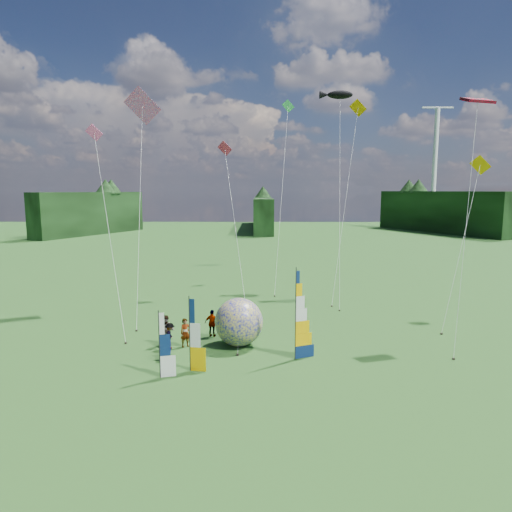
{
  "coord_description": "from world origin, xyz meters",
  "views": [
    {
      "loc": [
        -0.82,
        -19.64,
        8.91
      ],
      "look_at": [
        -1.0,
        4.0,
        5.5
      ],
      "focal_mm": 32.0,
      "sensor_mm": 36.0,
      "label": 1
    }
  ],
  "objects_px": {
    "side_banner_left": "(190,335)",
    "kite_whale": "(340,181)",
    "spectator_b": "(167,331)",
    "spectator_c": "(170,336)",
    "bol_inflatable": "(239,322)",
    "spectator_a": "(185,333)",
    "camp_chair": "(165,351)",
    "side_banner_far": "(159,346)",
    "spectator_d": "(212,323)",
    "feather_banner_main": "(296,316)"
  },
  "relations": [
    {
      "from": "side_banner_left",
      "to": "bol_inflatable",
      "type": "height_order",
      "value": "side_banner_left"
    },
    {
      "from": "side_banner_far",
      "to": "spectator_b",
      "type": "distance_m",
      "value": 4.63
    },
    {
      "from": "spectator_c",
      "to": "kite_whale",
      "type": "xyz_separation_m",
      "value": [
        11.85,
        14.11,
        8.92
      ]
    },
    {
      "from": "spectator_a",
      "to": "kite_whale",
      "type": "bearing_deg",
      "value": 20.07
    },
    {
      "from": "bol_inflatable",
      "to": "spectator_a",
      "type": "relative_size",
      "value": 1.68
    },
    {
      "from": "side_banner_left",
      "to": "spectator_b",
      "type": "distance_m",
      "value": 4.25
    },
    {
      "from": "spectator_d",
      "to": "kite_whale",
      "type": "height_order",
      "value": "kite_whale"
    },
    {
      "from": "spectator_b",
      "to": "camp_chair",
      "type": "distance_m",
      "value": 2.34
    },
    {
      "from": "spectator_b",
      "to": "spectator_c",
      "type": "relative_size",
      "value": 1.2
    },
    {
      "from": "spectator_c",
      "to": "spectator_d",
      "type": "distance_m",
      "value": 3.08
    },
    {
      "from": "feather_banner_main",
      "to": "spectator_c",
      "type": "distance_m",
      "value": 7.33
    },
    {
      "from": "spectator_a",
      "to": "side_banner_left",
      "type": "bearing_deg",
      "value": -108.36
    },
    {
      "from": "side_banner_far",
      "to": "spectator_a",
      "type": "xyz_separation_m",
      "value": [
        0.51,
        4.38,
        -0.77
      ]
    },
    {
      "from": "side_banner_far",
      "to": "spectator_c",
      "type": "bearing_deg",
      "value": 81.03
    },
    {
      "from": "spectator_a",
      "to": "kite_whale",
      "type": "distance_m",
      "value": 19.73
    },
    {
      "from": "side_banner_left",
      "to": "kite_whale",
      "type": "relative_size",
      "value": 0.19
    },
    {
      "from": "side_banner_far",
      "to": "camp_chair",
      "type": "height_order",
      "value": "side_banner_far"
    },
    {
      "from": "side_banner_left",
      "to": "spectator_c",
      "type": "distance_m",
      "value": 3.74
    },
    {
      "from": "side_banner_far",
      "to": "kite_whale",
      "type": "height_order",
      "value": "kite_whale"
    },
    {
      "from": "side_banner_left",
      "to": "kite_whale",
      "type": "bearing_deg",
      "value": 69.25
    },
    {
      "from": "spectator_b",
      "to": "spectator_d",
      "type": "distance_m",
      "value": 2.98
    },
    {
      "from": "spectator_b",
      "to": "spectator_c",
      "type": "bearing_deg",
      "value": -65.53
    },
    {
      "from": "spectator_b",
      "to": "bol_inflatable",
      "type": "bearing_deg",
      "value": -4.36
    },
    {
      "from": "spectator_a",
      "to": "camp_chair",
      "type": "bearing_deg",
      "value": -139.97
    },
    {
      "from": "spectator_b",
      "to": "side_banner_left",
      "type": "bearing_deg",
      "value": -68.3
    },
    {
      "from": "kite_whale",
      "to": "spectator_a",
      "type": "bearing_deg",
      "value": -112.14
    },
    {
      "from": "spectator_b",
      "to": "spectator_d",
      "type": "xyz_separation_m",
      "value": [
        2.47,
        1.67,
        -0.06
      ]
    },
    {
      "from": "spectator_c",
      "to": "side_banner_far",
      "type": "bearing_deg",
      "value": 179.46
    },
    {
      "from": "side_banner_left",
      "to": "spectator_a",
      "type": "relative_size",
      "value": 2.21
    },
    {
      "from": "spectator_d",
      "to": "side_banner_left",
      "type": "bearing_deg",
      "value": 99.16
    },
    {
      "from": "side_banner_left",
      "to": "bol_inflatable",
      "type": "bearing_deg",
      "value": 69.0
    },
    {
      "from": "side_banner_far",
      "to": "spectator_a",
      "type": "bearing_deg",
      "value": 70.05
    },
    {
      "from": "camp_chair",
      "to": "spectator_c",
      "type": "bearing_deg",
      "value": 84.51
    },
    {
      "from": "feather_banner_main",
      "to": "side_banner_left",
      "type": "xyz_separation_m",
      "value": [
        -5.34,
        -1.61,
        -0.55
      ]
    },
    {
      "from": "spectator_a",
      "to": "spectator_b",
      "type": "xyz_separation_m",
      "value": [
        -1.1,
        0.15,
        0.07
      ]
    },
    {
      "from": "camp_chair",
      "to": "kite_whale",
      "type": "relative_size",
      "value": 0.05
    },
    {
      "from": "side_banner_left",
      "to": "spectator_b",
      "type": "xyz_separation_m",
      "value": [
        -1.91,
        3.68,
        -0.94
      ]
    },
    {
      "from": "spectator_c",
      "to": "camp_chair",
      "type": "relative_size",
      "value": 1.47
    },
    {
      "from": "spectator_b",
      "to": "spectator_c",
      "type": "xyz_separation_m",
      "value": [
        0.29,
        -0.49,
        -0.15
      ]
    },
    {
      "from": "side_banner_far",
      "to": "spectator_c",
      "type": "xyz_separation_m",
      "value": [
        -0.3,
        4.04,
        -0.85
      ]
    },
    {
      "from": "camp_chair",
      "to": "spectator_b",
      "type": "bearing_deg",
      "value": 90.98
    },
    {
      "from": "spectator_b",
      "to": "camp_chair",
      "type": "bearing_deg",
      "value": -86.11
    },
    {
      "from": "feather_banner_main",
      "to": "side_banner_far",
      "type": "xyz_separation_m",
      "value": [
        -6.66,
        -2.46,
        -0.79
      ]
    },
    {
      "from": "camp_chair",
      "to": "kite_whale",
      "type": "distance_m",
      "value": 21.78
    },
    {
      "from": "kite_whale",
      "to": "spectator_b",
      "type": "bearing_deg",
      "value": -115.15
    },
    {
      "from": "side_banner_far",
      "to": "spectator_d",
      "type": "height_order",
      "value": "side_banner_far"
    },
    {
      "from": "spectator_b",
      "to": "spectator_c",
      "type": "distance_m",
      "value": 0.59
    },
    {
      "from": "spectator_a",
      "to": "camp_chair",
      "type": "relative_size",
      "value": 1.64
    },
    {
      "from": "spectator_a",
      "to": "camp_chair",
      "type": "distance_m",
      "value": 2.26
    },
    {
      "from": "feather_banner_main",
      "to": "kite_whale",
      "type": "distance_m",
      "value": 17.97
    }
  ]
}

